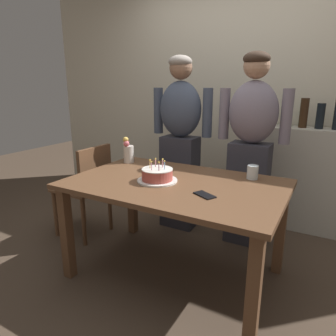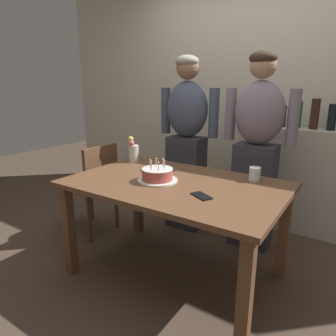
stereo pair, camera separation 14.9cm
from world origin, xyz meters
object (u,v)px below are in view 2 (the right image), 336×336
at_px(cell_phone, 202,196).
at_px(person_man_bearded, 187,142).
at_px(flower_vase, 133,151).
at_px(person_woman_cardigan, 256,150).
at_px(birthday_cake, 157,175).
at_px(dining_chair, 95,182).
at_px(water_glass_near, 255,174).

relative_size(cell_phone, person_man_bearded, 0.09).
relative_size(flower_vase, person_woman_cardigan, 0.14).
xyz_separation_m(person_man_bearded, person_woman_cardigan, (0.68, 0.00, 0.00)).
bearing_deg(birthday_cake, cell_phone, -14.35).
bearing_deg(person_man_bearded, flower_vase, 61.15).
distance_m(flower_vase, dining_chair, 0.51).
distance_m(water_glass_near, person_woman_cardigan, 0.46).
height_order(flower_vase, person_man_bearded, person_man_bearded).
relative_size(cell_phone, person_woman_cardigan, 0.09).
relative_size(cell_phone, flower_vase, 0.63).
xyz_separation_m(person_man_bearded, dining_chair, (-0.64, -0.61, -0.36)).
xyz_separation_m(cell_phone, person_woman_cardigan, (0.04, 0.93, 0.13)).
xyz_separation_m(water_glass_near, flower_vase, (-1.08, -0.05, 0.05)).
bearing_deg(person_woman_cardigan, flower_vase, 27.06).
bearing_deg(birthday_cake, flower_vase, 145.98).
height_order(person_man_bearded, dining_chair, person_man_bearded).
bearing_deg(flower_vase, birthday_cake, -34.02).
xyz_separation_m(cell_phone, flower_vase, (-0.91, 0.44, 0.09)).
bearing_deg(dining_chair, cell_phone, 76.24).
distance_m(flower_vase, person_woman_cardigan, 1.06).
bearing_deg(flower_vase, dining_chair, -160.95).
distance_m(water_glass_near, cell_phone, 0.52).
xyz_separation_m(birthday_cake, person_woman_cardigan, (0.44, 0.82, 0.09)).
xyz_separation_m(water_glass_near, person_woman_cardigan, (-0.13, 0.44, 0.08)).
height_order(birthday_cake, cell_phone, birthday_cake).
bearing_deg(dining_chair, flower_vase, 109.05).
distance_m(water_glass_near, person_man_bearded, 0.92).
relative_size(birthday_cake, dining_chair, 0.33).
xyz_separation_m(flower_vase, person_woman_cardigan, (0.95, 0.48, 0.04)).
height_order(person_woman_cardigan, dining_chair, person_woman_cardigan).
bearing_deg(water_glass_near, person_woman_cardigan, 106.84).
height_order(birthday_cake, flower_vase, flower_vase).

